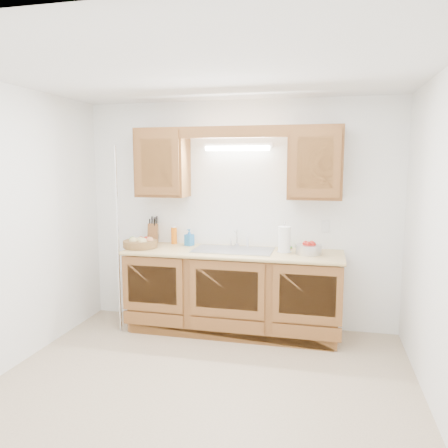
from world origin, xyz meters
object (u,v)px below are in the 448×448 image
(knife_block, at_px, (153,233))
(apple_bowl, at_px, (309,248))
(fruit_basket, at_px, (140,243))
(paper_towel, at_px, (284,240))

(knife_block, distance_m, apple_bowl, 1.81)
(fruit_basket, xyz_separation_m, knife_block, (0.03, 0.29, 0.06))
(knife_block, xyz_separation_m, paper_towel, (1.54, -0.21, 0.02))
(fruit_basket, bearing_deg, knife_block, 83.94)
(paper_towel, bearing_deg, apple_bowl, -6.15)
(apple_bowl, bearing_deg, fruit_basket, -178.26)
(fruit_basket, height_order, knife_block, knife_block)
(paper_towel, bearing_deg, fruit_basket, -177.00)
(paper_towel, height_order, apple_bowl, paper_towel)
(knife_block, height_order, paper_towel, paper_towel)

